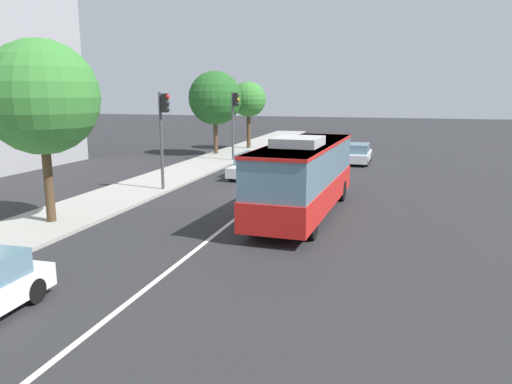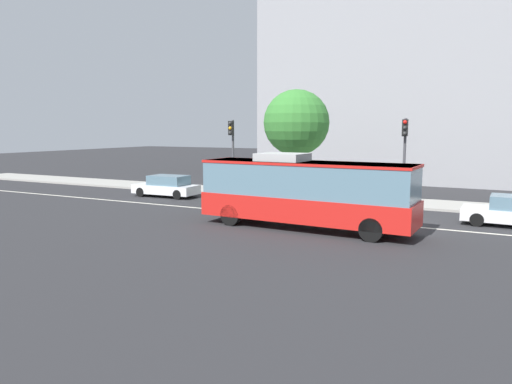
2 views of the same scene
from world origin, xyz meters
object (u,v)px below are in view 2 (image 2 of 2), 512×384
at_px(traffic_light_near_corner, 404,147).
at_px(traffic_light_far_corner, 232,144).
at_px(sedan_white_behind, 167,186).
at_px(transit_bus, 305,190).
at_px(street_tree_kerbside_centre, 296,123).

height_order(traffic_light_near_corner, traffic_light_far_corner, same).
height_order(sedan_white_behind, traffic_light_near_corner, traffic_light_near_corner).
xyz_separation_m(transit_bus, traffic_light_far_corner, (-8.42, 8.06, 1.75)).
distance_m(transit_bus, street_tree_kerbside_centre, 10.82).
bearing_deg(traffic_light_near_corner, traffic_light_far_corner, -94.45).
bearing_deg(transit_bus, street_tree_kerbside_centre, 117.10).
bearing_deg(street_tree_kerbside_centre, sedan_white_behind, -154.30).
xyz_separation_m(transit_bus, sedan_white_behind, (-12.16, 5.62, -1.09)).
relative_size(transit_bus, sedan_white_behind, 2.22).
bearing_deg(traffic_light_far_corner, traffic_light_near_corner, 86.42).
bearing_deg(traffic_light_far_corner, street_tree_kerbside_centre, 105.01).
xyz_separation_m(sedan_white_behind, traffic_light_near_corner, (15.19, 2.36, 2.84)).
xyz_separation_m(sedan_white_behind, street_tree_kerbside_centre, (7.91, 3.81, 4.27)).
height_order(sedan_white_behind, traffic_light_far_corner, traffic_light_far_corner).
bearing_deg(transit_bus, sedan_white_behind, 158.02).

